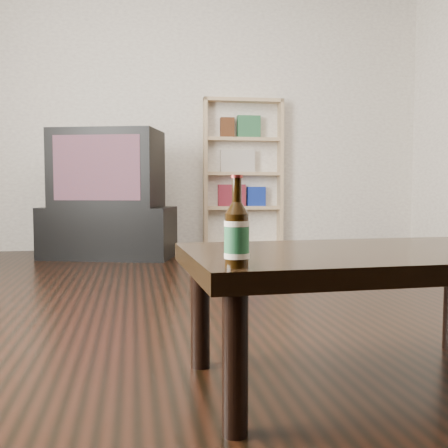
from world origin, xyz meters
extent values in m
cube|color=black|center=(0.00, 0.00, -0.01)|extent=(5.00, 6.00, 0.01)
cube|color=#B7AA9E|center=(0.00, 3.01, 1.35)|extent=(5.00, 0.02, 2.70)
cube|color=black|center=(-0.60, 2.38, 0.21)|extent=(1.17, 0.81, 0.43)
cube|color=black|center=(-0.60, 2.38, 0.75)|extent=(0.97, 0.75, 0.64)
cube|color=#A6320F|center=(-0.68, 2.13, 0.75)|extent=(0.68, 0.20, 0.51)
cube|color=tan|center=(0.30, 3.06, 0.73)|extent=(0.04, 0.36, 1.45)
cube|color=tan|center=(1.05, 3.04, 0.73)|extent=(0.04, 0.36, 1.45)
cube|color=tan|center=(0.67, 3.05, 1.44)|extent=(0.79, 0.38, 0.03)
cube|color=tan|center=(0.67, 3.05, 0.02)|extent=(0.79, 0.38, 0.03)
cube|color=tan|center=(0.68, 3.21, 0.73)|extent=(0.78, 0.05, 1.45)
cube|color=tan|center=(0.67, 3.05, 0.39)|extent=(0.72, 0.34, 0.03)
cube|color=tan|center=(0.67, 3.05, 0.73)|extent=(0.72, 0.34, 0.03)
cube|color=tan|center=(0.67, 3.05, 1.06)|extent=(0.72, 0.34, 0.03)
cube|color=maroon|center=(0.56, 3.03, 0.51)|extent=(0.27, 0.23, 0.21)
cube|color=navy|center=(0.81, 3.02, 0.50)|extent=(0.18, 0.23, 0.19)
cube|color=#BCB2A7|center=(0.62, 3.03, 0.85)|extent=(0.34, 0.23, 0.21)
cube|color=#29623C|center=(0.73, 3.02, 1.18)|extent=(0.23, 0.23, 0.21)
cube|color=#4D2814|center=(0.52, 3.03, 1.17)|extent=(0.14, 0.23, 0.19)
cube|color=black|center=(0.29, -0.65, 0.38)|extent=(1.11, 0.68, 0.05)
cylinder|color=black|center=(-0.16, -0.91, 0.18)|extent=(0.07, 0.07, 0.35)
cylinder|color=black|center=(-0.19, -0.43, 0.18)|extent=(0.07, 0.07, 0.35)
cylinder|color=black|center=(-0.16, -0.91, 0.47)|extent=(0.06, 0.06, 0.12)
cylinder|color=#236337|center=(-0.16, -0.91, 0.47)|extent=(0.07, 0.07, 0.08)
cylinder|color=#F8E4C6|center=(-0.16, -0.91, 0.51)|extent=(0.07, 0.07, 0.01)
cylinder|color=#F8E4C6|center=(-0.16, -0.91, 0.43)|extent=(0.07, 0.07, 0.01)
cone|color=black|center=(-0.16, -0.91, 0.54)|extent=(0.06, 0.06, 0.03)
cylinder|color=black|center=(-0.16, -0.91, 0.58)|extent=(0.03, 0.03, 0.06)
cylinder|color=maroon|center=(-0.16, -0.91, 0.62)|extent=(0.03, 0.03, 0.01)
camera|label=1|loc=(-0.40, -2.10, 0.59)|focal=42.00mm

